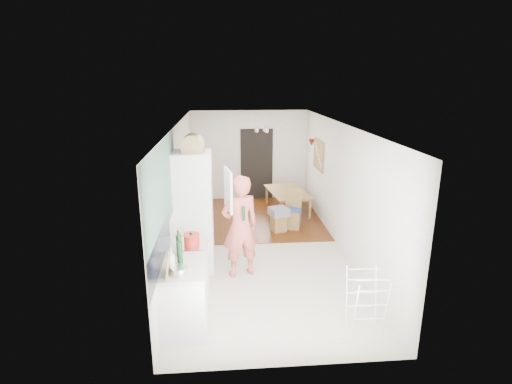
{
  "coord_description": "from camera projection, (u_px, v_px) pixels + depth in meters",
  "views": [
    {
      "loc": [
        -0.73,
        -7.49,
        3.35
      ],
      "look_at": [
        -0.09,
        0.2,
        1.13
      ],
      "focal_mm": 28.0,
      "sensor_mm": 36.0,
      "label": 1
    }
  ],
  "objects": [
    {
      "name": "tile_splashback",
      "position": [
        161.0,
        251.0,
        5.27
      ],
      "size": [
        0.02,
        1.9,
        0.5
      ],
      "primitive_type": "cube",
      "color": "black",
      "rests_on": "room_shell"
    },
    {
      "name": "pepper_mill_front",
      "position": [
        179.0,
        248.0,
        5.66
      ],
      "size": [
        0.07,
        0.07,
        0.2
      ],
      "primitive_type": "cylinder",
      "rotation": [
        0.0,
        0.0,
        -0.28
      ],
      "color": "tan",
      "rests_on": "worktop"
    },
    {
      "name": "dining_table",
      "position": [
        288.0,
        203.0,
        10.31
      ],
      "size": [
        0.92,
        1.43,
        0.47
      ],
      "primitive_type": "imported",
      "rotation": [
        0.0,
        0.0,
        1.71
      ],
      "color": "olive",
      "rests_on": "floor"
    },
    {
      "name": "steel_pan",
      "position": [
        179.0,
        271.0,
        5.1
      ],
      "size": [
        0.23,
        0.23,
        0.11
      ],
      "primitive_type": "cylinder",
      "rotation": [
        0.0,
        0.0,
        0.05
      ],
      "color": "silver",
      "rests_on": "worktop"
    },
    {
      "name": "bottle_c",
      "position": [
        171.0,
        264.0,
        5.14
      ],
      "size": [
        0.13,
        0.13,
        0.25
      ],
      "primitive_type": "cylinder",
      "rotation": [
        0.0,
        0.0,
        0.31
      ],
      "color": "silver",
      "rests_on": "worktop"
    },
    {
      "name": "pinboard",
      "position": [
        319.0,
        155.0,
        9.68
      ],
      "size": [
        0.03,
        0.9,
        0.7
      ],
      "primitive_type": "cube",
      "color": "tan",
      "rests_on": "room_shell"
    },
    {
      "name": "pepper_mill_back",
      "position": [
        182.0,
        243.0,
        5.83
      ],
      "size": [
        0.07,
        0.07,
        0.21
      ],
      "primitive_type": "cylinder",
      "rotation": [
        0.0,
        0.0,
        0.3
      ],
      "color": "tan",
      "rests_on": "worktop"
    },
    {
      "name": "chopping_boards",
      "position": [
        169.0,
        262.0,
        5.06
      ],
      "size": [
        0.09,
        0.26,
        0.36
      ],
      "primitive_type": null,
      "rotation": [
        0.0,
        0.0,
        0.19
      ],
      "color": "tan",
      "rests_on": "worktop"
    },
    {
      "name": "bread_bin",
      "position": [
        193.0,
        145.0,
        6.69
      ],
      "size": [
        0.47,
        0.46,
        0.21
      ],
      "primitive_type": null,
      "rotation": [
        0.0,
        0.0,
        -0.2
      ],
      "color": "tan",
      "rests_on": "fridge_housing"
    },
    {
      "name": "doorway_recess",
      "position": [
        257.0,
        164.0,
        11.23
      ],
      "size": [
        0.9,
        0.04,
        2.0
      ],
      "primitive_type": "cube",
      "color": "black",
      "rests_on": "room_shell"
    },
    {
      "name": "stool",
      "position": [
        278.0,
        223.0,
        8.99
      ],
      "size": [
        0.36,
        0.36,
        0.38
      ],
      "primitive_type": null,
      "rotation": [
        0.0,
        0.0,
        0.29
      ],
      "color": "olive",
      "rests_on": "floor"
    },
    {
      "name": "bottle_b",
      "position": [
        179.0,
        246.0,
        5.62
      ],
      "size": [
        0.08,
        0.08,
        0.31
      ],
      "primitive_type": "cylinder",
      "rotation": [
        0.0,
        0.0,
        -0.18
      ],
      "color": "#153E1B",
      "rests_on": "worktop"
    },
    {
      "name": "sage_wall_panel",
      "position": [
        163.0,
        189.0,
        5.61
      ],
      "size": [
        0.02,
        3.0,
        1.3
      ],
      "primitive_type": "cube",
      "color": "slate",
      "rests_on": "room_shell"
    },
    {
      "name": "fridge_interior",
      "position": [
        211.0,
        186.0,
        6.91
      ],
      "size": [
        0.02,
        0.52,
        0.66
      ],
      "primitive_type": "cube",
      "color": "white",
      "rests_on": "room_shell"
    },
    {
      "name": "fridge_door",
      "position": [
        228.0,
        190.0,
        6.65
      ],
      "size": [
        0.14,
        0.56,
        0.7
      ],
      "primitive_type": "cube",
      "rotation": [
        0.0,
        0.0,
        -1.4
      ],
      "color": "white",
      "rests_on": "room_shell"
    },
    {
      "name": "red_casserole",
      "position": [
        191.0,
        239.0,
        6.04
      ],
      "size": [
        0.3,
        0.3,
        0.16
      ],
      "primitive_type": "cylinder",
      "rotation": [
        0.0,
        0.0,
        -0.12
      ],
      "color": "red",
      "rests_on": "cooker_top"
    },
    {
      "name": "wood_floor_overlay",
      "position": [
        254.0,
        217.0,
        9.93
      ],
      "size": [
        3.2,
        3.3,
        0.01
      ],
      "primitive_type": "cube",
      "color": "#622F0F",
      "rests_on": "room_shell"
    },
    {
      "name": "floor",
      "position": [
        261.0,
        248.0,
        8.16
      ],
      "size": [
        3.2,
        7.0,
        0.01
      ],
      "primitive_type": "cube",
      "color": "beige",
      "rests_on": "ground"
    },
    {
      "name": "wall_sconce",
      "position": [
        312.0,
        142.0,
        10.24
      ],
      "size": [
        0.18,
        0.18,
        0.16
      ],
      "primitive_type": "cone",
      "color": "maroon",
      "rests_on": "room_shell"
    },
    {
      "name": "grey_drape",
      "position": [
        279.0,
        212.0,
        8.9
      ],
      "size": [
        0.49,
        0.49,
        0.17
      ],
      "primitive_type": "cube",
      "rotation": [
        0.0,
        0.0,
        0.32
      ],
      "color": "gray",
      "rests_on": "stool"
    },
    {
      "name": "held_bottle",
      "position": [
        244.0,
        214.0,
        6.58
      ],
      "size": [
        0.05,
        0.05,
        0.25
      ],
      "primitive_type": "cylinder",
      "color": "#153E1B",
      "rests_on": "person"
    },
    {
      "name": "pinboard_frame",
      "position": [
        318.0,
        155.0,
        9.68
      ],
      "size": [
        0.0,
        0.94,
        0.74
      ],
      "primitive_type": "cube",
      "color": "olive",
      "rests_on": "room_shell"
    },
    {
      "name": "range_cooker",
      "position": [
        189.0,
        272.0,
        6.21
      ],
      "size": [
        0.6,
        0.6,
        0.88
      ],
      "primitive_type": "cube",
      "color": "white",
      "rests_on": "room_shell"
    },
    {
      "name": "dining_chair",
      "position": [
        292.0,
        209.0,
        9.13
      ],
      "size": [
        0.48,
        0.48,
        0.9
      ],
      "primitive_type": null,
      "rotation": [
        0.0,
        0.0,
        -0.31
      ],
      "color": "olive",
      "rests_on": "floor"
    },
    {
      "name": "base_cabinet",
      "position": [
        185.0,
        298.0,
        5.5
      ],
      "size": [
        0.6,
        0.9,
        0.86
      ],
      "primitive_type": "cube",
      "color": "white",
      "rests_on": "room_shell"
    },
    {
      "name": "drying_rack",
      "position": [
        366.0,
        302.0,
        5.41
      ],
      "size": [
        0.46,
        0.42,
        0.86
      ],
      "primitive_type": null,
      "rotation": [
        0.0,
        0.0,
        -0.05
      ],
      "color": "white",
      "rests_on": "floor"
    },
    {
      "name": "worktop",
      "position": [
        183.0,
        268.0,
        5.37
      ],
      "size": [
        0.62,
        0.92,
        0.06
      ],
      "primitive_type": "cube",
      "color": "silver",
      "rests_on": "room_shell"
    },
    {
      "name": "bottle_a",
      "position": [
        180.0,
        253.0,
        5.35
      ],
      "size": [
        0.09,
        0.09,
        0.33
      ],
      "primitive_type": "cylinder",
      "rotation": [
        0.0,
        0.0,
        0.15
      ],
      "color": "#153E1B",
      "rests_on": "worktop"
    },
    {
      "name": "room_shell",
      "position": [
        261.0,
        189.0,
        7.82
      ],
      "size": [
        3.2,
        7.0,
        2.5
      ],
      "primitive_type": null,
      "color": "beige",
      "rests_on": "ground"
    },
    {
      "name": "person",
      "position": [
        240.0,
        217.0,
        6.78
      ],
      "size": [
        0.9,
        0.73,
        2.13
      ],
      "primitive_type": "imported",
      "rotation": [
        0.0,
        0.0,
        3.46
      ],
      "color": "#DB6158",
      "rests_on": "floor"
    },
    {
      "name": "cooker_top",
      "position": [
        188.0,
        245.0,
        6.08
      ],
      "size": [
        0.6,
        0.6,
        0.04
      ],
      "primitive_type": "cube",
      "color": "silver",
      "rests_on": "room_shell"
    },
    {
      "name": "fridge_housing",
      "position": [
        194.0,
        212.0,
        7.02
      ],
      "size": [
        0.66,
        0.66,
        2.15
      ],
      "primitive_type": "cube",
      "color": "white",
      "rests_on": "room_shell"
    }
  ]
}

